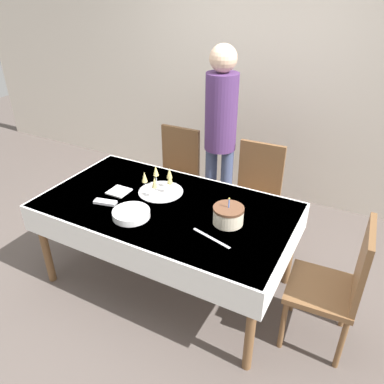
# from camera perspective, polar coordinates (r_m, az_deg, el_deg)

# --- Properties ---
(ground_plane) EXTENTS (12.00, 12.00, 0.00)m
(ground_plane) POSITION_cam_1_polar(r_m,az_deg,el_deg) (3.18, -3.57, -13.26)
(ground_plane) COLOR #564C47
(wall_back) EXTENTS (8.00, 0.05, 2.70)m
(wall_back) POSITION_cam_1_polar(r_m,az_deg,el_deg) (4.08, 9.99, 17.72)
(wall_back) COLOR silver
(wall_back) RESTS_ON ground_plane
(dining_table) EXTENTS (1.86, 1.04, 0.73)m
(dining_table) POSITION_cam_1_polar(r_m,az_deg,el_deg) (2.79, -3.98, -3.69)
(dining_table) COLOR white
(dining_table) RESTS_ON ground_plane
(dining_chair_far_left) EXTENTS (0.43, 0.43, 0.95)m
(dining_chair_far_left) POSITION_cam_1_polar(r_m,az_deg,el_deg) (3.65, -2.53, 2.90)
(dining_chair_far_left) COLOR brown
(dining_chair_far_left) RESTS_ON ground_plane
(dining_chair_far_right) EXTENTS (0.44, 0.44, 0.95)m
(dining_chair_far_right) POSITION_cam_1_polar(r_m,az_deg,el_deg) (3.36, 9.63, -0.12)
(dining_chair_far_right) COLOR brown
(dining_chair_far_right) RESTS_ON ground_plane
(dining_chair_right_end) EXTENTS (0.45, 0.45, 0.95)m
(dining_chair_right_end) POSITION_cam_1_polar(r_m,az_deg,el_deg) (2.56, 21.32, -12.76)
(dining_chair_right_end) COLOR brown
(dining_chair_right_end) RESTS_ON ground_plane
(birthday_cake) EXTENTS (0.21, 0.21, 0.20)m
(birthday_cake) POSITION_cam_1_polar(r_m,az_deg,el_deg) (2.51, 5.53, -3.56)
(birthday_cake) COLOR beige
(birthday_cake) RESTS_ON dining_table
(champagne_tray) EXTENTS (0.35, 0.35, 0.18)m
(champagne_tray) POSITION_cam_1_polar(r_m,az_deg,el_deg) (2.87, -4.94, 1.29)
(champagne_tray) COLOR silver
(champagne_tray) RESTS_ON dining_table
(plate_stack_main) EXTENTS (0.26, 0.26, 0.05)m
(plate_stack_main) POSITION_cam_1_polar(r_m,az_deg,el_deg) (2.62, -9.24, -3.29)
(plate_stack_main) COLOR white
(plate_stack_main) RESTS_ON dining_table
(cake_knife) EXTENTS (0.29, 0.10, 0.00)m
(cake_knife) POSITION_cam_1_polar(r_m,az_deg,el_deg) (2.39, 2.95, -7.03)
(cake_knife) COLOR silver
(cake_knife) RESTS_ON dining_table
(fork_pile) EXTENTS (0.18, 0.10, 0.02)m
(fork_pile) POSITION_cam_1_polar(r_m,az_deg,el_deg) (2.81, -13.07, -1.52)
(fork_pile) COLOR silver
(fork_pile) RESTS_ON dining_table
(napkin_pile) EXTENTS (0.15, 0.15, 0.01)m
(napkin_pile) POSITION_cam_1_polar(r_m,az_deg,el_deg) (2.94, -11.07, 0.08)
(napkin_pile) COLOR white
(napkin_pile) RESTS_ON dining_table
(person_standing) EXTENTS (0.28, 0.28, 1.73)m
(person_standing) POSITION_cam_1_polar(r_m,az_deg,el_deg) (3.33, 4.39, 10.03)
(person_standing) COLOR #3F4C72
(person_standing) RESTS_ON ground_plane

